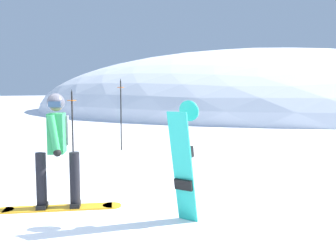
% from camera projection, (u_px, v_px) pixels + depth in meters
% --- Properties ---
extents(ground_plane, '(300.00, 300.00, 0.00)m').
position_uv_depth(ground_plane, '(34.00, 221.00, 4.82)').
color(ground_plane, white).
extents(ridge_peak_main, '(43.32, 38.99, 11.42)m').
position_uv_depth(ridge_peak_main, '(250.00, 109.00, 36.57)').
color(ridge_peak_main, white).
rests_on(ridge_peak_main, ground).
extents(snowboarder_main, '(1.48, 1.28, 1.71)m').
position_uv_depth(snowboarder_main, '(58.00, 147.00, 5.28)').
color(snowboarder_main, orange).
rests_on(snowboarder_main, ground).
extents(spare_snowboard, '(0.28, 0.38, 1.63)m').
position_uv_depth(spare_snowboard, '(184.00, 162.00, 4.68)').
color(spare_snowboard, '#23B7A3').
rests_on(spare_snowboard, ground).
extents(piste_marker_near, '(0.20, 0.20, 1.80)m').
position_uv_depth(piste_marker_near, '(72.00, 123.00, 8.27)').
color(piste_marker_near, black).
rests_on(piste_marker_near, ground).
extents(piste_marker_far, '(0.20, 0.20, 2.13)m').
position_uv_depth(piste_marker_far, '(121.00, 110.00, 10.62)').
color(piste_marker_far, black).
rests_on(piste_marker_far, ground).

